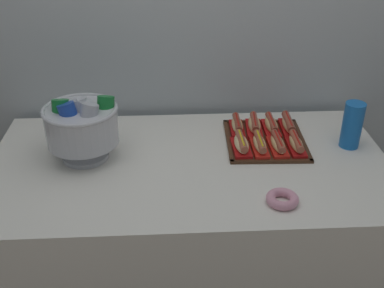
{
  "coord_description": "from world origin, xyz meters",
  "views": [
    {
      "loc": [
        -0.08,
        -1.59,
        1.77
      ],
      "look_at": [
        0.01,
        -0.02,
        0.86
      ],
      "focal_mm": 44.34,
      "sensor_mm": 36.0,
      "label": 1
    }
  ],
  "objects_px": {
    "buffet_table": "(190,233)",
    "hot_dog_4": "(237,126)",
    "hot_dog_2": "(278,144)",
    "serving_tray": "(265,141)",
    "hot_dog_3": "(296,144)",
    "hot_dog_6": "(271,125)",
    "hot_dog_1": "(260,144)",
    "punch_bowl": "(82,124)",
    "hot_dog_5": "(254,125)",
    "hot_dog_7": "(288,125)",
    "cup_stack": "(352,125)",
    "hot_dog_0": "(241,144)",
    "donut": "(282,199)"
  },
  "relations": [
    {
      "from": "hot_dog_0",
      "to": "hot_dog_6",
      "type": "distance_m",
      "value": 0.22
    },
    {
      "from": "hot_dog_0",
      "to": "buffet_table",
      "type": "bearing_deg",
      "value": -162.35
    },
    {
      "from": "hot_dog_0",
      "to": "donut",
      "type": "xyz_separation_m",
      "value": [
        0.09,
        -0.35,
        -0.02
      ]
    },
    {
      "from": "donut",
      "to": "hot_dog_5",
      "type": "bearing_deg",
      "value": 91.32
    },
    {
      "from": "serving_tray",
      "to": "hot_dog_3",
      "type": "distance_m",
      "value": 0.14
    },
    {
      "from": "serving_tray",
      "to": "hot_dog_7",
      "type": "relative_size",
      "value": 2.13
    },
    {
      "from": "hot_dog_6",
      "to": "donut",
      "type": "bearing_deg",
      "value": -97.02
    },
    {
      "from": "hot_dog_4",
      "to": "hot_dog_7",
      "type": "relative_size",
      "value": 0.91
    },
    {
      "from": "hot_dog_5",
      "to": "hot_dog_6",
      "type": "relative_size",
      "value": 1.06
    },
    {
      "from": "hot_dog_6",
      "to": "punch_bowl",
      "type": "height_order",
      "value": "punch_bowl"
    },
    {
      "from": "hot_dog_7",
      "to": "cup_stack",
      "type": "distance_m",
      "value": 0.27
    },
    {
      "from": "hot_dog_6",
      "to": "hot_dog_3",
      "type": "bearing_deg",
      "value": -67.6
    },
    {
      "from": "hot_dog_2",
      "to": "punch_bowl",
      "type": "relative_size",
      "value": 0.58
    },
    {
      "from": "buffet_table",
      "to": "cup_stack",
      "type": "relative_size",
      "value": 8.15
    },
    {
      "from": "hot_dog_2",
      "to": "punch_bowl",
      "type": "distance_m",
      "value": 0.79
    },
    {
      "from": "hot_dog_6",
      "to": "cup_stack",
      "type": "relative_size",
      "value": 0.84
    },
    {
      "from": "hot_dog_1",
      "to": "hot_dog_0",
      "type": "bearing_deg",
      "value": 177.96
    },
    {
      "from": "hot_dog_6",
      "to": "cup_stack",
      "type": "distance_m",
      "value": 0.34
    },
    {
      "from": "hot_dog_2",
      "to": "hot_dog_4",
      "type": "height_order",
      "value": "hot_dog_4"
    },
    {
      "from": "hot_dog_5",
      "to": "hot_dog_3",
      "type": "bearing_deg",
      "value": -49.77
    },
    {
      "from": "serving_tray",
      "to": "hot_dog_0",
      "type": "bearing_deg",
      "value": -145.79
    },
    {
      "from": "hot_dog_6",
      "to": "hot_dog_4",
      "type": "bearing_deg",
      "value": 177.96
    },
    {
      "from": "hot_dog_0",
      "to": "donut",
      "type": "relative_size",
      "value": 1.45
    },
    {
      "from": "buffet_table",
      "to": "hot_dog_4",
      "type": "relative_size",
      "value": 10.12
    },
    {
      "from": "serving_tray",
      "to": "hot_dog_1",
      "type": "bearing_deg",
      "value": -116.49
    },
    {
      "from": "hot_dog_2",
      "to": "hot_dog_4",
      "type": "xyz_separation_m",
      "value": [
        -0.14,
        0.17,
        0.0
      ]
    },
    {
      "from": "donut",
      "to": "hot_dog_3",
      "type": "bearing_deg",
      "value": 69.03
    },
    {
      "from": "hot_dog_6",
      "to": "hot_dog_7",
      "type": "height_order",
      "value": "hot_dog_7"
    },
    {
      "from": "hot_dog_0",
      "to": "hot_dog_3",
      "type": "distance_m",
      "value": 0.23
    },
    {
      "from": "serving_tray",
      "to": "hot_dog_3",
      "type": "xyz_separation_m",
      "value": [
        0.11,
        -0.09,
        0.03
      ]
    },
    {
      "from": "hot_dog_0",
      "to": "hot_dog_6",
      "type": "height_order",
      "value": "same"
    },
    {
      "from": "hot_dog_5",
      "to": "hot_dog_7",
      "type": "distance_m",
      "value": 0.15
    },
    {
      "from": "buffet_table",
      "to": "hot_dog_3",
      "type": "distance_m",
      "value": 0.6
    },
    {
      "from": "buffet_table",
      "to": "hot_dog_5",
      "type": "height_order",
      "value": "hot_dog_5"
    },
    {
      "from": "hot_dog_0",
      "to": "hot_dog_1",
      "type": "bearing_deg",
      "value": -2.04
    },
    {
      "from": "hot_dog_4",
      "to": "hot_dog_2",
      "type": "bearing_deg",
      "value": -49.77
    },
    {
      "from": "hot_dog_4",
      "to": "hot_dog_7",
      "type": "bearing_deg",
      "value": -2.04
    },
    {
      "from": "hot_dog_3",
      "to": "donut",
      "type": "xyz_separation_m",
      "value": [
        -0.13,
        -0.34,
        -0.02
      ]
    },
    {
      "from": "hot_dog_4",
      "to": "serving_tray",
      "type": "bearing_deg",
      "value": -38.3
    },
    {
      "from": "serving_tray",
      "to": "hot_dog_1",
      "type": "xyz_separation_m",
      "value": [
        -0.04,
        -0.08,
        0.03
      ]
    },
    {
      "from": "punch_bowl",
      "to": "cup_stack",
      "type": "height_order",
      "value": "punch_bowl"
    },
    {
      "from": "hot_dog_5",
      "to": "cup_stack",
      "type": "height_order",
      "value": "cup_stack"
    },
    {
      "from": "cup_stack",
      "to": "hot_dog_1",
      "type": "bearing_deg",
      "value": -176.05
    },
    {
      "from": "cup_stack",
      "to": "donut",
      "type": "bearing_deg",
      "value": -134.18
    },
    {
      "from": "hot_dog_1",
      "to": "punch_bowl",
      "type": "bearing_deg",
      "value": -179.31
    },
    {
      "from": "serving_tray",
      "to": "hot_dog_2",
      "type": "xyz_separation_m",
      "value": [
        0.03,
        -0.08,
        0.03
      ]
    },
    {
      "from": "buffet_table",
      "to": "hot_dog_4",
      "type": "xyz_separation_m",
      "value": [
        0.22,
        0.23,
        0.4
      ]
    },
    {
      "from": "hot_dog_3",
      "to": "hot_dog_4",
      "type": "bearing_deg",
      "value": 141.7
    },
    {
      "from": "hot_dog_5",
      "to": "hot_dog_7",
      "type": "bearing_deg",
      "value": -2.04
    },
    {
      "from": "buffet_table",
      "to": "hot_dog_6",
      "type": "bearing_deg",
      "value": 31.59
    }
  ]
}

